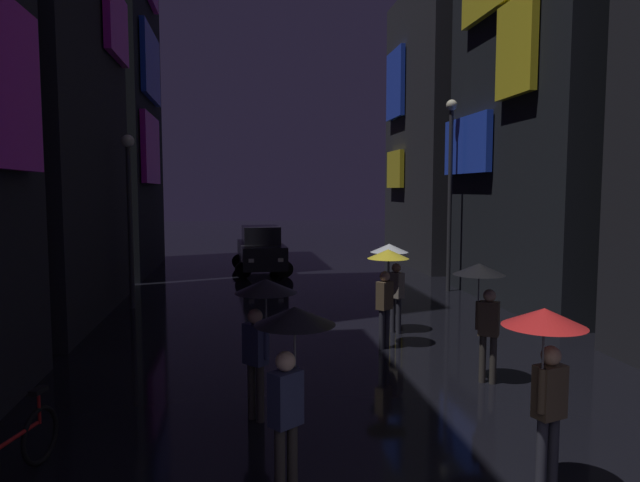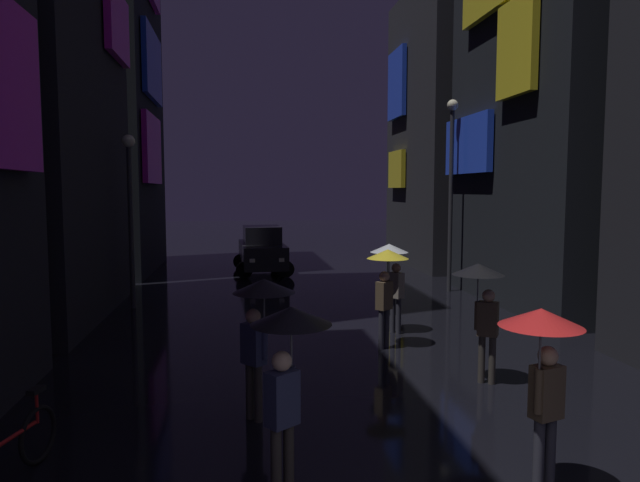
{
  "view_description": "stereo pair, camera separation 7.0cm",
  "coord_description": "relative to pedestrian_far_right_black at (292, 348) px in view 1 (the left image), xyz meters",
  "views": [
    {
      "loc": [
        -2.01,
        -3.19,
        3.39
      ],
      "look_at": [
        0.0,
        10.5,
        2.15
      ],
      "focal_mm": 32.0,
      "sensor_mm": 36.0,
      "label": 1
    },
    {
      "loc": [
        -1.94,
        -3.2,
        3.39
      ],
      "look_at": [
        0.0,
        10.5,
        2.15
      ],
      "focal_mm": 32.0,
      "sensor_mm": 36.0,
      "label": 2
    }
  ],
  "objects": [
    {
      "name": "building_left_far",
      "position": [
        -6.04,
        18.77,
        8.45
      ],
      "size": [
        4.25,
        7.27,
        20.25
      ],
      "color": "black",
      "rests_on": "ground"
    },
    {
      "name": "building_right_mid",
      "position": [
        8.91,
        9.78,
        4.52
      ],
      "size": [
        4.25,
        7.28,
        12.36
      ],
      "color": "black",
      "rests_on": "ground"
    },
    {
      "name": "building_right_far",
      "position": [
        8.92,
        18.69,
        4.42
      ],
      "size": [
        4.25,
        7.1,
        12.16
      ],
      "color": "#232328",
      "rests_on": "ground"
    },
    {
      "name": "pedestrian_far_right_black",
      "position": [
        0.0,
        0.0,
        0.0
      ],
      "size": [
        0.9,
        0.9,
        2.12
      ],
      "color": "#38332D",
      "rests_on": "ground"
    },
    {
      "name": "pedestrian_foreground_right_clear",
      "position": [
        3.04,
        6.93,
        0.0
      ],
      "size": [
        0.9,
        0.9,
        2.12
      ],
      "color": "#2D2D38",
      "rests_on": "ground"
    },
    {
      "name": "pedestrian_near_crossing_red",
      "position": [
        2.75,
        -0.39,
        0.0
      ],
      "size": [
        0.9,
        0.9,
        2.12
      ],
      "color": "#2D2D38",
      "rests_on": "ground"
    },
    {
      "name": "pedestrian_foreground_left_yellow",
      "position": [
        2.6,
        5.71,
        0.0
      ],
      "size": [
        0.9,
        0.9,
        2.12
      ],
      "color": "#2D2D38",
      "rests_on": "ground"
    },
    {
      "name": "pedestrian_midstreet_centre_black",
      "position": [
        -0.22,
        2.07,
        0.0
      ],
      "size": [
        0.9,
        0.9,
        2.12
      ],
      "color": "#38332D",
      "rests_on": "ground"
    },
    {
      "name": "pedestrian_midstreet_left_black",
      "position": [
        3.64,
        3.23,
        0.0
      ],
      "size": [
        0.9,
        0.9,
        2.12
      ],
      "color": "#38332D",
      "rests_on": "ground"
    },
    {
      "name": "bicycle_parked_at_storefront",
      "position": [
        -3.16,
        0.67,
        -1.28
      ],
      "size": [
        0.55,
        1.77,
        0.96
      ],
      "color": "black",
      "rests_on": "ground"
    },
    {
      "name": "car_distant",
      "position": [
        0.39,
        17.18,
        -0.74
      ],
      "size": [
        2.39,
        4.22,
        1.92
      ],
      "color": "black",
      "rests_on": "ground"
    },
    {
      "name": "streetlamp_right_far",
      "position": [
        6.43,
        12.04,
        2.22
      ],
      "size": [
        0.36,
        0.36,
        6.33
      ],
      "color": "#2D2D33",
      "rests_on": "ground"
    },
    {
      "name": "streetlamp_left_far",
      "position": [
        -3.57,
        10.69,
        1.46
      ],
      "size": [
        0.36,
        0.36,
        4.94
      ],
      "color": "#2D2D33",
      "rests_on": "ground"
    }
  ]
}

